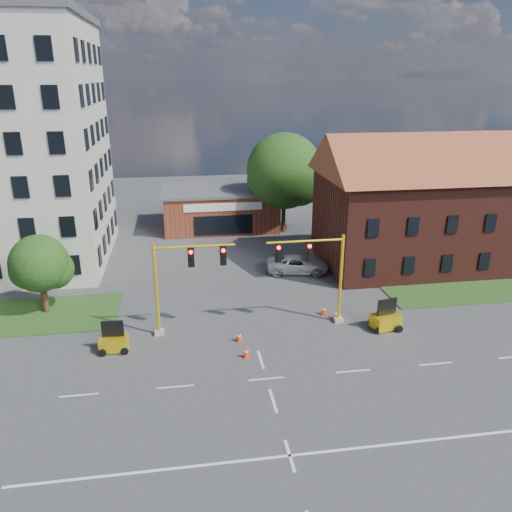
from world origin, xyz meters
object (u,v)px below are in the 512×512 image
object	(u,v)px
signal_mast_west	(182,277)
signal_mast_east	(317,269)
trailer_east	(386,320)
pickup_white	(298,264)
trailer_west	(114,342)

from	to	relation	value
signal_mast_west	signal_mast_east	size ratio (longest dim) A/B	1.00
signal_mast_west	signal_mast_east	world-z (taller)	same
signal_mast_east	trailer_east	bearing A→B (deg)	-18.27
trailer_east	pickup_white	world-z (taller)	trailer_east
signal_mast_east	pickup_white	xyz separation A→B (m)	(0.97, 9.24, -3.19)
signal_mast_east	trailer_west	xyz separation A→B (m)	(-13.00, -1.61, -3.32)
trailer_east	signal_mast_east	bearing A→B (deg)	148.82
signal_mast_east	pickup_white	bearing A→B (deg)	83.99
signal_mast_east	trailer_west	distance (m)	13.51
signal_mast_east	pickup_white	size ratio (longest dim) A/B	1.19
trailer_west	signal_mast_east	bearing A→B (deg)	9.58
signal_mast_east	trailer_west	bearing A→B (deg)	-172.94
trailer_west	pickup_white	bearing A→B (deg)	40.34
signal_mast_east	trailer_west	world-z (taller)	signal_mast_east
signal_mast_west	signal_mast_east	xyz separation A→B (m)	(8.71, 0.00, 0.00)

